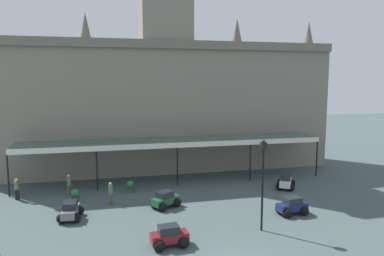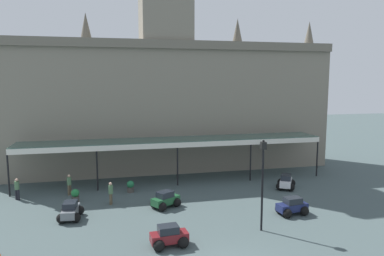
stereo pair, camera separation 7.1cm
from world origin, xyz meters
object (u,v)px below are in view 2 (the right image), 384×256
Objects in this scene: car_white_sedan at (286,183)px; car_maroon_sedan at (169,237)px; pedestrian_near_entrance at (17,188)px; car_grey_sedan at (71,212)px; car_green_sedan at (166,201)px; planter_near_kerb at (130,186)px; pedestrian_beside_cars at (69,184)px; car_navy_sedan at (292,207)px; planter_by_canopy at (75,195)px; pedestrian_crossing_forecourt at (111,192)px; victorian_lamppost at (263,176)px.

car_white_sedan and car_maroon_sedan have the same top height.
car_white_sedan is at bearing -5.12° from pedestrian_near_entrance.
pedestrian_near_entrance reaches higher than car_grey_sedan.
car_green_sedan is 4.72m from planter_near_kerb.
pedestrian_near_entrance is at bearing -174.26° from pedestrian_beside_cars.
car_grey_sedan and car_navy_sedan have the same top height.
pedestrian_near_entrance is at bearing 179.91° from planter_near_kerb.
car_grey_sedan is 6.46m from planter_near_kerb.
car_navy_sedan is 12.78m from planter_near_kerb.
car_grey_sedan is 1.27× the size of pedestrian_beside_cars.
planter_by_canopy is (-5.65, 8.87, -0.01)m from car_maroon_sedan.
car_white_sedan is at bearing 10.12° from car_grey_sedan.
pedestrian_beside_cars is at bearing 172.60° from car_white_sedan.
pedestrian_near_entrance is at bearing 159.17° from pedestrian_crossing_forecourt.
planter_by_canopy is 1.00× the size of planter_near_kerb.
pedestrian_crossing_forecourt is 1.74× the size of planter_by_canopy.
pedestrian_beside_cars is at bearing 120.33° from car_maroon_sedan.
car_maroon_sedan is 1.26× the size of pedestrian_beside_cars.
car_maroon_sedan reaches higher than planter_by_canopy.
car_navy_sedan reaches higher than planter_by_canopy.
pedestrian_beside_cars is at bearing 136.61° from pedestrian_crossing_forecourt.
car_grey_sedan is 6.46m from car_green_sedan.
car_maroon_sedan is 8.24m from pedestrian_crossing_forecourt.
planter_by_canopy is at bearing 156.70° from car_green_sedan.
victorian_lamppost reaches higher than car_green_sedan.
pedestrian_beside_cars is (-0.59, 5.32, 0.41)m from car_grey_sedan.
victorian_lamppost is (-3.11, -2.01, 2.92)m from car_navy_sedan.
car_maroon_sedan is 2.20× the size of planter_by_canopy.
victorian_lamppost is (5.04, -5.29, 2.92)m from car_green_sedan.
pedestrian_crossing_forecourt is (-11.97, 4.82, 0.41)m from car_navy_sedan.
pedestrian_beside_cars is at bearing 5.74° from pedestrian_near_entrance.
pedestrian_near_entrance is (-9.98, 10.28, 0.41)m from car_maroon_sedan.
planter_by_canopy is at bearing 122.50° from car_maroon_sedan.
victorian_lamppost is at bearing -35.10° from planter_by_canopy.
car_maroon_sedan is 1.26× the size of pedestrian_crossing_forecourt.
car_grey_sedan is 7.78m from car_maroon_sedan.
victorian_lamppost reaches higher than car_navy_sedan.
pedestrian_near_entrance reaches higher than car_green_sedan.
car_grey_sedan is at bearing -83.71° from pedestrian_beside_cars.
car_maroon_sedan is 6.55m from victorian_lamppost.
car_grey_sedan and car_white_sedan have the same top height.
car_green_sedan is at bearing -21.98° from pedestrian_crossing_forecourt.
car_white_sedan is 21.41m from pedestrian_near_entrance.
car_maroon_sedan is at bearing -162.41° from car_navy_sedan.
car_green_sedan is (-8.16, 3.28, 0.00)m from car_navy_sedan.
pedestrian_near_entrance is 18.57m from victorian_lamppost.
victorian_lamppost is (15.78, -9.46, 2.51)m from pedestrian_near_entrance.
planter_by_canopy is 4.41m from planter_near_kerb.
victorian_lamppost reaches higher than pedestrian_beside_cars.
planter_near_kerb is at bearing -0.09° from pedestrian_near_entrance.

